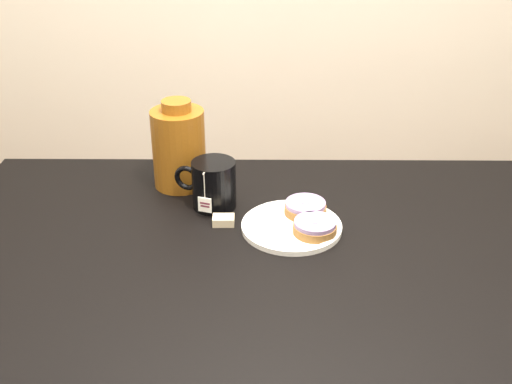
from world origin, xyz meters
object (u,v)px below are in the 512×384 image
Objects in this scene: plate at (292,226)px; bagel_back at (305,208)px; bagel_package at (179,147)px; table at (286,295)px; mug at (213,184)px; teabag_pouch at (223,220)px; bagel_front at (315,227)px.

bagel_back reaches higher than plate.
bagel_package is (-0.25, 0.20, 0.09)m from plate.
table is 0.29m from mug.
table is 31.11× the size of teabag_pouch.
table is 13.39× the size of bagel_front.
bagel_package reaches higher than bagel_front.
plate is at bearing -38.71° from bagel_package.
mug is at bearing 126.23° from table.
teabag_pouch is at bearing 134.20° from table.
bagel_front is 0.19m from teabag_pouch.
table is at bearing -105.06° from bagel_back.
bagel_front is at bearing -15.38° from teabag_pouch.
mug is at bearing -51.14° from bagel_package.
mug is (-0.20, 0.05, 0.03)m from bagel_back.
bagel_front is 0.70× the size of mug.
bagel_front is at bearing 54.81° from table.
bagel_front reaches higher than table.
table is 6.82× the size of bagel_package.
teabag_pouch is (-0.17, -0.03, -0.02)m from bagel_back.
bagel_front is 0.51× the size of bagel_package.
table is 0.20m from bagel_back.
mug reaches higher than table.
plate is at bearing -12.03° from mug.
bagel_back reaches higher than table.
teabag_pouch is (0.03, -0.08, -0.04)m from mug.
bagel_package is (-0.29, 0.23, 0.07)m from bagel_front.
bagel_package is (-0.28, 0.15, 0.07)m from bagel_back.
bagel_back is 0.21m from mug.
bagel_front is at bearing -38.31° from bagel_package.
bagel_back is at bearing 100.33° from bagel_front.
bagel_package is at bearing 120.97° from teabag_pouch.
plate is 0.20m from mug.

